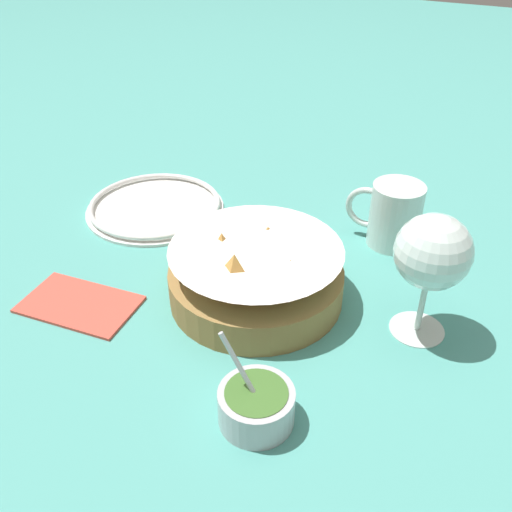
# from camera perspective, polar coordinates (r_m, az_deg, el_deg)

# --- Properties ---
(ground_plane) EXTENTS (4.00, 4.00, 0.00)m
(ground_plane) POSITION_cam_1_polar(r_m,az_deg,el_deg) (0.73, 2.20, -3.87)
(ground_plane) COLOR teal
(food_basket) EXTENTS (0.22, 0.22, 0.09)m
(food_basket) POSITION_cam_1_polar(r_m,az_deg,el_deg) (0.70, -0.04, -1.96)
(food_basket) COLOR olive
(food_basket) RESTS_ON ground_plane
(sauce_cup) EXTENTS (0.08, 0.08, 0.10)m
(sauce_cup) POSITION_cam_1_polar(r_m,az_deg,el_deg) (0.57, 0.03, -14.64)
(sauce_cup) COLOR #B7B7BC
(sauce_cup) RESTS_ON ground_plane
(wine_glass) EXTENTS (0.08, 0.08, 0.15)m
(wine_glass) POSITION_cam_1_polar(r_m,az_deg,el_deg) (0.64, 17.22, 0.06)
(wine_glass) COLOR silver
(wine_glass) RESTS_ON ground_plane
(beer_mug) EXTENTS (0.11, 0.07, 0.09)m
(beer_mug) POSITION_cam_1_polar(r_m,az_deg,el_deg) (0.83, 13.59, 3.84)
(beer_mug) COLOR silver
(beer_mug) RESTS_ON ground_plane
(side_plate) EXTENTS (0.22, 0.22, 0.01)m
(side_plate) POSITION_cam_1_polar(r_m,az_deg,el_deg) (0.92, -10.05, 4.94)
(side_plate) COLOR white
(side_plate) RESTS_ON ground_plane
(napkin) EXTENTS (0.15, 0.09, 0.01)m
(napkin) POSITION_cam_1_polar(r_m,az_deg,el_deg) (0.74, -17.26, -4.51)
(napkin) COLOR #DB4C3D
(napkin) RESTS_ON ground_plane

